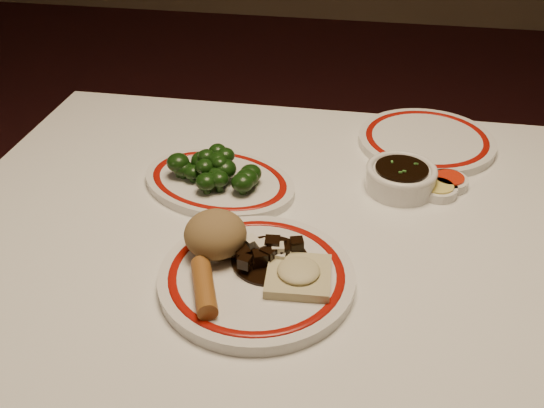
{
  "coord_description": "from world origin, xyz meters",
  "views": [
    {
      "loc": [
        0.06,
        -0.72,
        1.3
      ],
      "look_at": [
        -0.07,
        0.01,
        0.8
      ],
      "focal_mm": 40.0,
      "sensor_mm": 36.0,
      "label": 1
    }
  ],
  "objects": [
    {
      "name": "dining_table",
      "position": [
        0.0,
        0.0,
        0.66
      ],
      "size": [
        1.2,
        0.9,
        0.75
      ],
      "color": "white",
      "rests_on": "ground"
    },
    {
      "name": "main_plate",
      "position": [
        -0.07,
        -0.11,
        0.76
      ],
      "size": [
        0.27,
        0.27,
        0.02
      ],
      "color": "white",
      "rests_on": "dining_table"
    },
    {
      "name": "rice_mound",
      "position": [
        -0.14,
        -0.08,
        0.8
      ],
      "size": [
        0.09,
        0.09,
        0.06
      ],
      "primitive_type": "ellipsoid",
      "color": "olive",
      "rests_on": "main_plate"
    },
    {
      "name": "spring_roll",
      "position": [
        -0.13,
        -0.16,
        0.78
      ],
      "size": [
        0.06,
        0.1,
        0.03
      ],
      "primitive_type": "cylinder",
      "rotation": [
        1.57,
        0.0,
        0.36
      ],
      "color": "#995D25",
      "rests_on": "main_plate"
    },
    {
      "name": "fried_wonton",
      "position": [
        -0.02,
        -0.12,
        0.78
      ],
      "size": [
        0.09,
        0.09,
        0.02
      ],
      "color": "#C4BA8A",
      "rests_on": "main_plate"
    },
    {
      "name": "stirfry_heap",
      "position": [
        -0.06,
        -0.08,
        0.78
      ],
      "size": [
        0.11,
        0.11,
        0.03
      ],
      "color": "black",
      "rests_on": "main_plate"
    },
    {
      "name": "broccoli_plate",
      "position": [
        -0.18,
        0.12,
        0.76
      ],
      "size": [
        0.31,
        0.29,
        0.02
      ],
      "color": "white",
      "rests_on": "dining_table"
    },
    {
      "name": "broccoli_pile",
      "position": [
        -0.19,
        0.11,
        0.79
      ],
      "size": [
        0.16,
        0.11,
        0.05
      ],
      "color": "#23471C",
      "rests_on": "broccoli_plate"
    },
    {
      "name": "soy_bowl",
      "position": [
        0.12,
        0.16,
        0.77
      ],
      "size": [
        0.12,
        0.12,
        0.04
      ],
      "color": "white",
      "rests_on": "dining_table"
    },
    {
      "name": "sweet_sour_dish",
      "position": [
        0.2,
        0.19,
        0.76
      ],
      "size": [
        0.06,
        0.06,
        0.02
      ],
      "color": "white",
      "rests_on": "dining_table"
    },
    {
      "name": "mustard_dish",
      "position": [
        0.18,
        0.16,
        0.76
      ],
      "size": [
        0.06,
        0.06,
        0.02
      ],
      "color": "white",
      "rests_on": "dining_table"
    },
    {
      "name": "far_plate",
      "position": [
        0.17,
        0.33,
        0.76
      ],
      "size": [
        0.34,
        0.34,
        0.02
      ],
      "color": "white",
      "rests_on": "dining_table"
    }
  ]
}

